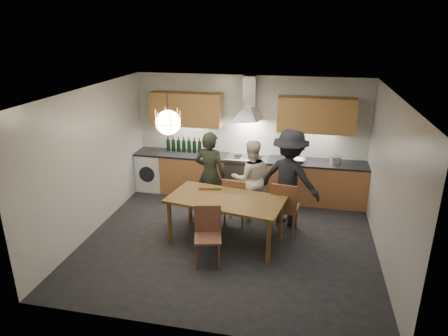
% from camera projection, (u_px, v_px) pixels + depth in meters
% --- Properties ---
extents(ground, '(5.00, 5.00, 0.00)m').
position_uv_depth(ground, '(229.00, 240.00, 7.06)').
color(ground, black).
rests_on(ground, ground).
extents(room_shell, '(5.02, 4.52, 2.61)m').
position_uv_depth(room_shell, '(230.00, 148.00, 6.47)').
color(room_shell, silver).
rests_on(room_shell, ground).
extents(counter_run, '(5.00, 0.62, 0.90)m').
position_uv_depth(counter_run, '(248.00, 177.00, 8.69)').
color(counter_run, '#CA844D').
rests_on(counter_run, ground).
extents(range_stove, '(0.90, 0.60, 0.92)m').
position_uv_depth(range_stove, '(247.00, 177.00, 8.69)').
color(range_stove, silver).
rests_on(range_stove, ground).
extents(wall_fixtures, '(4.30, 0.54, 1.10)m').
position_uv_depth(wall_fixtures, '(249.00, 112.00, 8.32)').
color(wall_fixtures, tan).
rests_on(wall_fixtures, ground).
extents(pendant_lamp, '(0.43, 0.43, 0.70)m').
position_uv_depth(pendant_lamp, '(168.00, 123.00, 6.44)').
color(pendant_lamp, black).
rests_on(pendant_lamp, ground).
extents(dining_table, '(2.07, 1.29, 0.82)m').
position_uv_depth(dining_table, '(226.00, 203.00, 6.79)').
color(dining_table, brown).
rests_on(dining_table, ground).
extents(chair_back_left, '(0.45, 0.45, 0.86)m').
position_uv_depth(chair_back_left, '(211.00, 204.00, 7.29)').
color(chair_back_left, brown).
rests_on(chair_back_left, ground).
extents(chair_back_mid, '(0.48, 0.48, 0.95)m').
position_uv_depth(chair_back_mid, '(235.00, 199.00, 7.39)').
color(chair_back_mid, brown).
rests_on(chair_back_mid, ground).
extents(chair_back_right, '(0.51, 0.51, 1.01)m').
position_uv_depth(chair_back_right, '(285.00, 205.00, 7.05)').
color(chair_back_right, brown).
rests_on(chair_back_right, ground).
extents(chair_front, '(0.50, 0.50, 0.93)m').
position_uv_depth(chair_front, '(208.00, 231.00, 6.29)').
color(chair_front, brown).
rests_on(chair_front, ground).
extents(person_left, '(0.70, 0.53, 1.71)m').
position_uv_depth(person_left, '(210.00, 175.00, 7.71)').
color(person_left, black).
rests_on(person_left, ground).
extents(person_mid, '(0.90, 0.81, 1.54)m').
position_uv_depth(person_mid, '(251.00, 178.00, 7.75)').
color(person_mid, silver).
rests_on(person_mid, ground).
extents(person_right, '(1.35, 1.07, 1.83)m').
position_uv_depth(person_right, '(289.00, 178.00, 7.36)').
color(person_right, black).
rests_on(person_right, ground).
extents(mixing_bowl, '(0.27, 0.27, 0.06)m').
position_uv_depth(mixing_bowl, '(299.00, 160.00, 8.26)').
color(mixing_bowl, silver).
rests_on(mixing_bowl, counter_run).
extents(stock_pot, '(0.27, 0.27, 0.15)m').
position_uv_depth(stock_pot, '(335.00, 160.00, 8.14)').
color(stock_pot, '#B8B8BC').
rests_on(stock_pot, counter_run).
extents(wine_bottles, '(0.81, 0.08, 0.34)m').
position_uv_depth(wine_bottles, '(184.00, 145.00, 8.86)').
color(wine_bottles, black).
rests_on(wine_bottles, counter_run).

